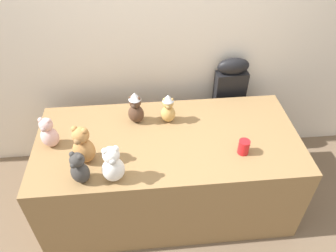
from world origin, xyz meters
TOP-DOWN VIEW (x-y plane):
  - ground_plane at (0.00, 0.00)m, footprint 10.00×10.00m
  - wall_back at (0.00, 0.96)m, footprint 7.00×0.08m
  - display_table at (0.00, 0.25)m, footprint 1.99×0.93m
  - instrument_case at (0.62, 0.84)m, footprint 0.29×0.13m
  - teddy_bear_honey at (0.02, 0.45)m, footprint 0.12×0.11m
  - teddy_bear_charcoal at (-0.60, -0.10)m, footprint 0.17×0.16m
  - teddy_bear_snow at (-0.39, -0.11)m, footprint 0.17×0.15m
  - teddy_bear_caramel at (-0.59, 0.08)m, footprint 0.19×0.18m
  - teddy_bear_cocoa at (-0.23, 0.47)m, footprint 0.15×0.14m
  - teddy_bear_blush at (-0.85, 0.25)m, footprint 0.15×0.14m
  - party_cup_red at (0.52, 0.05)m, footprint 0.08×0.08m

SIDE VIEW (x-z plane):
  - ground_plane at x=0.00m, z-range 0.00..0.00m
  - display_table at x=0.00m, z-range 0.00..0.76m
  - instrument_case at x=0.62m, z-range 0.01..1.08m
  - party_cup_red at x=0.52m, z-range 0.76..0.87m
  - teddy_bear_charcoal at x=-0.60m, z-range 0.75..1.00m
  - teddy_bear_blush at x=-0.85m, z-range 0.75..1.01m
  - teddy_bear_honey at x=0.02m, z-range 0.76..1.01m
  - teddy_bear_snow at x=-0.39m, z-range 0.75..1.04m
  - teddy_bear_cocoa at x=-0.23m, z-range 0.76..1.03m
  - teddy_bear_caramel at x=-0.59m, z-range 0.75..1.05m
  - wall_back at x=0.00m, z-range 0.00..2.60m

